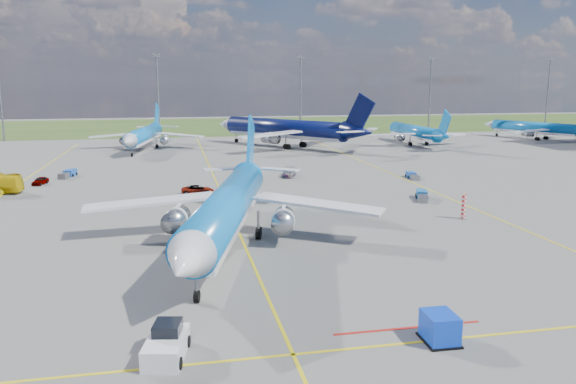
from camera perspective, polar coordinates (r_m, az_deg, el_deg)
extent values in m
plane|color=#51514E|center=(52.30, -4.10, -6.20)|extent=(400.00, 400.00, 0.00)
cube|color=#2D4719|center=(200.21, -9.78, 6.61)|extent=(400.00, 80.00, 0.01)
cube|color=gold|center=(81.27, -6.88, 0.07)|extent=(0.25, 160.00, 0.02)
cube|color=gold|center=(33.99, 0.52, -16.17)|extent=(60.00, 0.25, 0.02)
cube|color=gold|center=(93.88, -25.98, 0.51)|extent=(0.25, 120.00, 0.02)
cube|color=gold|center=(97.85, 10.40, 1.87)|extent=(0.25, 120.00, 0.02)
cube|color=#A5140F|center=(37.98, 12.08, -13.35)|extent=(10.00, 0.25, 0.02)
cylinder|color=slate|center=(165.43, -27.18, 8.42)|extent=(0.50, 0.50, 22.00)
cylinder|color=slate|center=(159.60, -13.05, 9.30)|extent=(0.50, 0.50, 22.00)
cube|color=slate|center=(159.67, -13.23, 13.35)|extent=(2.20, 0.50, 0.80)
cylinder|color=slate|center=(163.64, 1.29, 9.62)|extent=(0.50, 0.50, 22.00)
cube|color=slate|center=(163.71, 1.30, 13.58)|extent=(2.20, 0.50, 0.80)
cylinder|color=slate|center=(176.88, 14.20, 9.41)|extent=(0.50, 0.50, 22.00)
cube|color=slate|center=(176.94, 14.38, 13.07)|extent=(2.20, 0.50, 0.80)
cylinder|color=slate|center=(197.47, 24.85, 8.88)|extent=(0.50, 0.50, 22.00)
cube|color=slate|center=(197.52, 25.13, 12.15)|extent=(2.20, 0.50, 0.80)
cylinder|color=red|center=(67.47, 17.39, -1.38)|extent=(0.50, 0.50, 3.00)
cube|color=silver|center=(34.14, -12.27, -15.17)|extent=(2.84, 4.33, 1.24)
cube|color=black|center=(34.27, -12.13, -13.47)|extent=(1.83, 1.98, 0.86)
cube|color=slate|center=(36.36, -11.45, -13.59)|extent=(0.68, 2.29, 0.19)
cube|color=#0D38C1|center=(36.31, 15.16, -13.15)|extent=(1.87, 2.30, 1.80)
imported|color=#999999|center=(93.91, -23.87, 1.06)|extent=(2.23, 3.74, 1.19)
imported|color=#999999|center=(79.57, -9.16, 0.22)|extent=(4.56, 2.16, 1.26)
imported|color=#999999|center=(93.11, 0.10, 2.00)|extent=(3.50, 5.04, 1.35)
cube|color=#195A98|center=(78.15, 13.44, -0.21)|extent=(2.22, 2.88, 1.08)
cube|color=slate|center=(75.67, 13.54, -0.66)|extent=(1.82, 2.26, 0.88)
cube|color=#1C4CA8|center=(100.34, -21.25, 1.83)|extent=(1.94, 2.84, 1.10)
cube|color=slate|center=(98.00, -21.82, 1.52)|extent=(1.61, 2.21, 0.90)
cube|color=#1B4AA2|center=(94.26, 12.38, 1.72)|extent=(1.44, 2.36, 0.95)
cube|color=slate|center=(92.17, 12.79, 1.44)|extent=(1.21, 1.82, 0.77)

